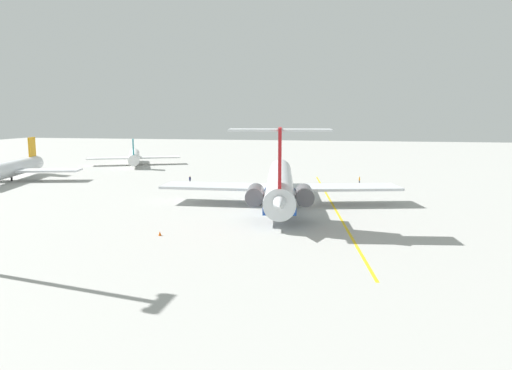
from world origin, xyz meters
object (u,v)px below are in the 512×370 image
(airliner_mid_left, at_px, (9,169))
(ground_crew_near_nose, at_px, (190,179))
(safety_cone_nose, at_px, (160,233))
(airliner_mid_right, at_px, (134,156))
(main_jetliner, at_px, (280,184))
(ground_crew_near_tail, at_px, (359,179))

(airliner_mid_left, height_order, ground_crew_near_nose, airliner_mid_left)
(safety_cone_nose, bearing_deg, airliner_mid_left, 52.27)
(airliner_mid_left, distance_m, airliner_mid_right, 40.48)
(ground_crew_near_nose, relative_size, safety_cone_nose, 3.28)
(safety_cone_nose, bearing_deg, main_jetliner, -27.65)
(ground_crew_near_tail, relative_size, safety_cone_nose, 3.04)
(airliner_mid_right, relative_size, ground_crew_near_nose, 14.32)
(safety_cone_nose, bearing_deg, ground_crew_near_nose, 13.58)
(ground_crew_near_tail, bearing_deg, airliner_mid_left, 153.76)
(main_jetliner, relative_size, airliner_mid_left, 1.48)
(main_jetliner, xyz_separation_m, ground_crew_near_nose, (19.82, 21.80, -2.39))
(airliner_mid_left, distance_m, ground_crew_near_tail, 75.94)
(airliner_mid_left, relative_size, safety_cone_nose, 54.75)
(main_jetliner, distance_m, safety_cone_nose, 25.31)
(main_jetliner, bearing_deg, ground_crew_near_tail, -33.91)
(main_jetliner, distance_m, ground_crew_near_tail, 29.98)
(ground_crew_near_nose, bearing_deg, airliner_mid_right, -125.61)
(airliner_mid_left, bearing_deg, airliner_mid_right, 149.93)
(main_jetliner, distance_m, airliner_mid_left, 64.29)
(main_jetliner, relative_size, ground_crew_near_tail, 26.59)
(ground_crew_near_nose, bearing_deg, airliner_mid_left, -70.25)
(ground_crew_near_nose, relative_size, ground_crew_near_tail, 1.08)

